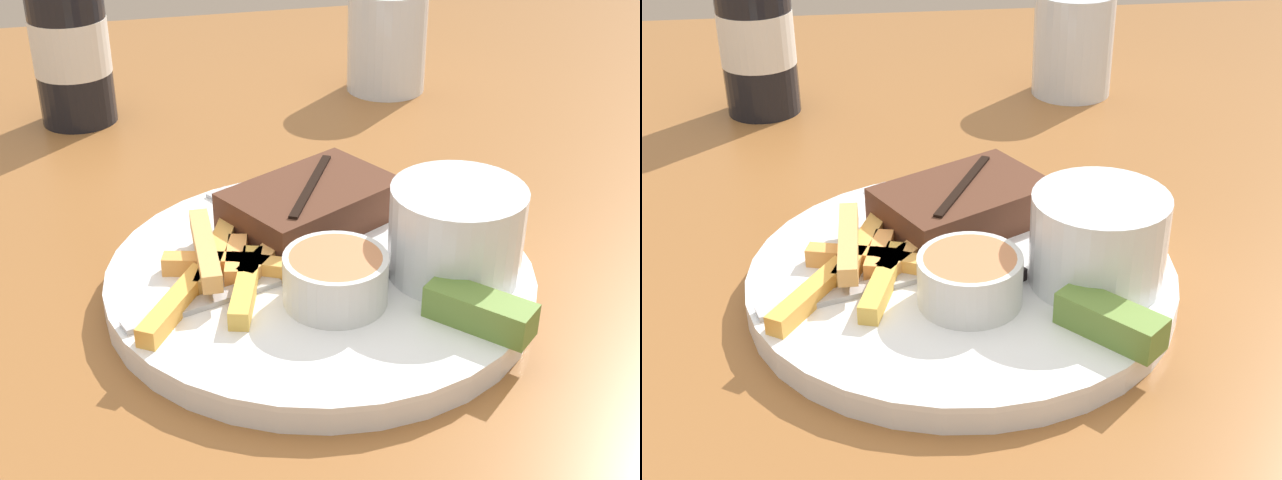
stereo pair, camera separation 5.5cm
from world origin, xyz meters
The scene contains 11 objects.
dining_table centered at (0.00, 0.00, 0.69)m, with size 1.31×1.30×0.76m.
dinner_plate centered at (0.00, 0.00, 0.77)m, with size 0.27×0.27×0.02m.
steak_portion centered at (0.01, 0.06, 0.80)m, with size 0.13×0.12×0.03m.
fries_pile centered at (-0.06, 0.00, 0.79)m, with size 0.12×0.13×0.02m.
coleslaw_cup centered at (0.08, -0.02, 0.81)m, with size 0.08×0.08×0.06m.
dipping_sauce_cup centered at (0.00, -0.04, 0.80)m, with size 0.06×0.06×0.03m.
pickle_spear centered at (0.07, -0.08, 0.79)m, with size 0.06×0.06×0.02m.
fork_utensil centered at (-0.07, -0.02, 0.78)m, with size 0.13×0.05×0.00m.
knife_utensil centered at (0.00, 0.03, 0.78)m, with size 0.10×0.15×0.01m.
beer_bottle centered at (-0.15, 0.33, 0.84)m, with size 0.07×0.07×0.21m.
drinking_glass centered at (0.15, 0.34, 0.81)m, with size 0.08×0.08×0.10m.
Camera 1 is at (-0.11, -0.47, 1.08)m, focal length 50.00 mm.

